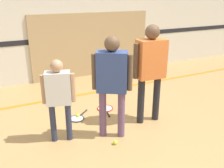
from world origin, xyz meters
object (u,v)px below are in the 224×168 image
object	(u,v)px
person_student_left	(59,92)
racket_spare_on_floor	(77,118)
racket_second_spare	(105,109)
tennis_ball_by_spare_racket	(78,115)
tennis_ball_near_instructor	(115,142)
person_instructor	(112,77)
person_student_right	(151,64)

from	to	relation	value
person_student_left	racket_spare_on_floor	xyz separation A→B (m)	(0.43, 0.55, -0.77)
racket_second_spare	tennis_ball_by_spare_racket	world-z (taller)	tennis_ball_by_spare_racket
tennis_ball_near_instructor	tennis_ball_by_spare_racket	distance (m)	1.10
person_instructor	person_student_left	world-z (taller)	person_instructor
racket_spare_on_floor	tennis_ball_near_instructor	size ratio (longest dim) A/B	7.42
person_student_left	racket_spare_on_floor	size ratio (longest dim) A/B	2.59
racket_spare_on_floor	racket_second_spare	bearing A→B (deg)	-29.11
person_student_right	tennis_ball_by_spare_racket	bearing A→B (deg)	-27.84
person_student_left	person_student_right	world-z (taller)	person_student_right
person_instructor	tennis_ball_near_instructor	world-z (taller)	person_instructor
racket_spare_on_floor	person_student_left	bearing A→B (deg)	-168.64
racket_spare_on_floor	tennis_ball_by_spare_racket	distance (m)	0.06
person_instructor	racket_spare_on_floor	xyz separation A→B (m)	(-0.32, 0.77, -0.96)
person_instructor	racket_second_spare	distance (m)	1.35
racket_second_spare	person_instructor	bearing A→B (deg)	-6.30
person_student_left	racket_second_spare	size ratio (longest dim) A/B	2.31
person_student_right	tennis_ball_near_instructor	size ratio (longest dim) A/B	25.35
racket_spare_on_floor	racket_second_spare	size ratio (longest dim) A/B	0.89
racket_second_spare	person_student_right	bearing A→B (deg)	45.21
racket_second_spare	tennis_ball_near_instructor	distance (m)	1.21
person_instructor	person_student_right	world-z (taller)	person_student_right
person_student_left	racket_second_spare	world-z (taller)	person_student_left
person_student_right	racket_second_spare	size ratio (longest dim) A/B	3.05
tennis_ball_by_spare_racket	racket_spare_on_floor	bearing A→B (deg)	-118.21
racket_spare_on_floor	tennis_ball_by_spare_racket	world-z (taller)	tennis_ball_by_spare_racket
racket_spare_on_floor	tennis_ball_by_spare_racket	size ratio (longest dim) A/B	7.42
tennis_ball_by_spare_racket	person_student_left	bearing A→B (deg)	-127.37
person_instructor	tennis_ball_by_spare_racket	size ratio (longest dim) A/B	23.88
person_instructor	racket_second_spare	bearing A→B (deg)	103.41
person_student_left	tennis_ball_near_instructor	distance (m)	1.12
tennis_ball_near_instructor	racket_second_spare	bearing A→B (deg)	72.24
person_student_left	tennis_ball_by_spare_racket	distance (m)	1.06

